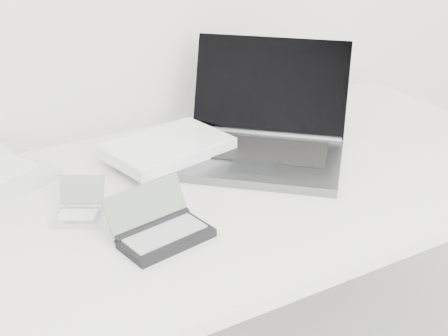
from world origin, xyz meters
TOP-DOWN VIEW (x-y plane):
  - desk at (0.00, 1.55)m, footprint 1.60×0.80m
  - laptop_large at (0.08, 1.66)m, footprint 0.64×0.54m
  - pda_silver at (-0.34, 1.57)m, footprint 0.13×0.13m
  - palmtop_charcoal at (-0.23, 1.41)m, footprint 0.19×0.16m

SIDE VIEW (x-z plane):
  - desk at x=0.00m, z-range 0.32..1.05m
  - pda_silver at x=-0.34m, z-range 0.71..0.78m
  - palmtop_charcoal at x=-0.23m, z-range 0.70..0.79m
  - laptop_large at x=0.08m, z-range 0.64..0.90m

